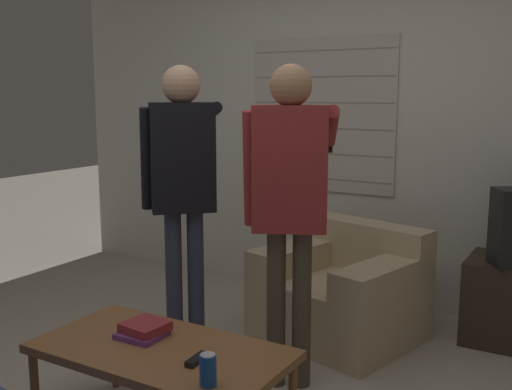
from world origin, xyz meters
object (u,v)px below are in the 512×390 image
at_px(person_left_standing, 183,172).
at_px(person_right_standing, 290,188).
at_px(spare_remote, 197,359).
at_px(armchair_beige, 342,292).
at_px(book_stack, 144,330).
at_px(soda_can, 208,370).
at_px(coffee_table, 161,355).

relative_size(person_left_standing, person_right_standing, 1.01).
xyz_separation_m(person_left_standing, spare_remote, (0.75, -0.91, -0.63)).
distance_m(armchair_beige, book_stack, 1.52).
distance_m(book_stack, soda_can, 0.57).
distance_m(armchair_beige, soda_can, 1.71).
bearing_deg(soda_can, person_right_standing, 98.24).
height_order(coffee_table, spare_remote, spare_remote).
relative_size(book_stack, soda_can, 1.65).
height_order(person_right_standing, book_stack, person_right_standing).
distance_m(armchair_beige, spare_remote, 1.56).
xyz_separation_m(coffee_table, person_right_standing, (0.25, 0.75, 0.67)).
bearing_deg(armchair_beige, coffee_table, 95.33).
xyz_separation_m(book_stack, soda_can, (0.52, -0.23, 0.03)).
bearing_deg(person_left_standing, spare_remote, -93.36).
bearing_deg(coffee_table, person_right_standing, 71.74).
relative_size(person_right_standing, spare_remote, 12.71).
xyz_separation_m(armchair_beige, person_left_standing, (-0.77, -0.64, 0.79)).
xyz_separation_m(coffee_table, person_left_standing, (-0.53, 0.87, 0.68)).
bearing_deg(coffee_table, book_stack, 158.73).
xyz_separation_m(person_left_standing, soda_can, (0.91, -1.05, -0.58)).
distance_m(soda_can, spare_remote, 0.22).
height_order(armchair_beige, soda_can, armchair_beige).
bearing_deg(person_right_standing, book_stack, -144.07).
xyz_separation_m(soda_can, spare_remote, (-0.16, 0.14, -0.05)).
distance_m(book_stack, spare_remote, 0.38).
height_order(person_left_standing, spare_remote, person_left_standing).
bearing_deg(armchair_beige, book_stack, 89.75).
bearing_deg(soda_can, person_left_standing, 130.87).
bearing_deg(person_right_standing, spare_remote, -116.51).
height_order(person_right_standing, soda_can, person_right_standing).
bearing_deg(person_right_standing, person_left_standing, 146.40).
bearing_deg(soda_can, coffee_table, 154.81).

